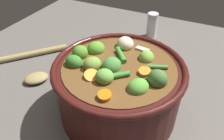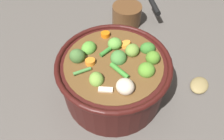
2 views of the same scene
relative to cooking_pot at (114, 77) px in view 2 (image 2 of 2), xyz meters
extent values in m
plane|color=#514C47|center=(0.00, 0.00, -0.07)|extent=(1.10, 1.10, 0.00)
cylinder|color=#38110F|center=(0.00, 0.00, -0.01)|extent=(0.26, 0.26, 0.12)
torus|color=#38110F|center=(0.00, 0.00, 0.05)|extent=(0.27, 0.27, 0.01)
cylinder|color=brown|center=(0.00, 0.00, 0.00)|extent=(0.23, 0.23, 0.12)
ellipsoid|color=#548C2A|center=(0.03, 0.07, 0.06)|extent=(0.05, 0.05, 0.03)
ellipsoid|color=#4F8226|center=(0.00, 0.09, 0.06)|extent=(0.04, 0.04, 0.03)
ellipsoid|color=#559634|center=(-0.04, -0.06, 0.06)|extent=(0.05, 0.05, 0.03)
ellipsoid|color=olive|center=(0.05, -0.04, 0.06)|extent=(0.04, 0.04, 0.03)
ellipsoid|color=#416831|center=(-0.01, -0.08, 0.06)|extent=(0.04, 0.04, 0.04)
ellipsoid|color=olive|center=(-0.03, 0.05, 0.06)|extent=(0.05, 0.05, 0.03)
ellipsoid|color=#5C983B|center=(-0.05, 0.01, 0.06)|extent=(0.03, 0.04, 0.03)
ellipsoid|color=#38742A|center=(-0.03, 0.08, 0.06)|extent=(0.03, 0.04, 0.03)
ellipsoid|color=#457E37|center=(-0.01, 0.01, 0.06)|extent=(0.05, 0.05, 0.04)
cylinder|color=orange|center=(-0.05, 0.03, 0.06)|extent=(0.04, 0.04, 0.02)
cylinder|color=orange|center=(-0.09, -0.01, 0.06)|extent=(0.03, 0.03, 0.02)
cylinder|color=orange|center=(0.00, -0.05, 0.06)|extent=(0.03, 0.02, 0.02)
ellipsoid|color=beige|center=(0.07, 0.02, 0.06)|extent=(0.05, 0.05, 0.03)
cylinder|color=#38812C|center=(0.03, 0.01, 0.06)|extent=(0.05, 0.04, 0.01)
cylinder|color=#347E2D|center=(-0.03, -0.02, 0.06)|extent=(0.03, 0.03, 0.01)
cylinder|color=#447F39|center=(0.03, -0.07, 0.06)|extent=(0.02, 0.04, 0.01)
cube|color=beige|center=(0.08, -0.02, 0.06)|extent=(0.02, 0.03, 0.01)
ellipsoid|color=olive|center=(0.00, 0.24, -0.06)|extent=(0.08, 0.08, 0.02)
cylinder|color=brown|center=(-0.30, 0.07, -0.03)|extent=(0.10, 0.10, 0.07)
cylinder|color=black|center=(-0.31, 0.17, -0.01)|extent=(0.09, 0.03, 0.02)
camera|label=1|loc=(-0.33, -0.14, 0.32)|focal=36.14mm
camera|label=2|loc=(0.31, -0.02, 0.40)|focal=32.46mm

